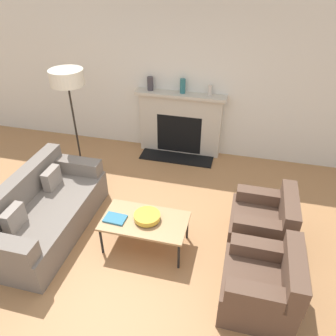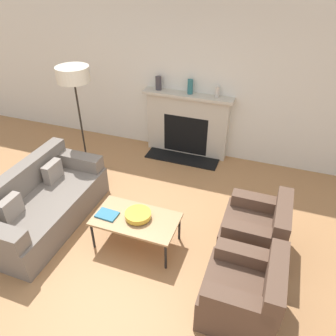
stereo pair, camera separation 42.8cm
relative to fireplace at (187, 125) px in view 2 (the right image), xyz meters
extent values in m
plane|color=#A87547|center=(-0.07, -2.62, -0.57)|extent=(18.00, 18.00, 0.00)
cube|color=silver|center=(-0.07, 0.14, 0.88)|extent=(18.00, 0.06, 2.90)
cube|color=beige|center=(0.00, 0.01, -0.01)|extent=(1.51, 0.20, 1.13)
cube|color=black|center=(0.00, -0.07, -0.17)|extent=(0.83, 0.04, 0.73)
cube|color=black|center=(0.00, -0.27, -0.56)|extent=(1.36, 0.40, 0.02)
cube|color=beige|center=(0.00, -0.02, 0.58)|extent=(1.63, 0.28, 0.05)
cube|color=slate|center=(-1.27, -2.55, -0.36)|extent=(0.90, 1.91, 0.43)
cube|color=slate|center=(-1.62, -2.55, 0.05)|extent=(0.20, 1.91, 0.38)
cube|color=slate|center=(-1.27, -1.70, -0.03)|extent=(0.82, 0.22, 0.22)
cube|color=gray|center=(-1.40, -2.98, 0.00)|extent=(0.12, 0.32, 0.28)
cube|color=gray|center=(-1.40, -2.11, 0.00)|extent=(0.12, 0.32, 0.28)
cube|color=brown|center=(1.52, -3.01, -0.35)|extent=(0.76, 0.79, 0.44)
cube|color=brown|center=(1.82, -3.01, 0.04)|extent=(0.18, 0.79, 0.35)
cube|color=brown|center=(1.52, -2.71, -0.05)|extent=(0.69, 0.18, 0.17)
cube|color=brown|center=(1.52, -3.32, -0.05)|extent=(0.69, 0.18, 0.17)
cube|color=brown|center=(1.52, -2.06, -0.35)|extent=(0.76, 0.79, 0.44)
cube|color=brown|center=(1.82, -2.06, 0.04)|extent=(0.18, 0.79, 0.35)
cube|color=brown|center=(1.52, -1.75, -0.05)|extent=(0.69, 0.18, 0.17)
cube|color=brown|center=(1.52, -2.36, -0.05)|extent=(0.69, 0.18, 0.17)
cube|color=tan|center=(0.09, -2.49, -0.15)|extent=(1.08, 0.60, 0.03)
cylinder|color=black|center=(-0.41, -2.75, -0.37)|extent=(0.03, 0.03, 0.41)
cylinder|color=black|center=(0.59, -2.75, -0.37)|extent=(0.03, 0.03, 0.41)
cylinder|color=black|center=(-0.41, -2.22, -0.37)|extent=(0.03, 0.03, 0.41)
cylinder|color=black|center=(0.59, -2.22, -0.37)|extent=(0.03, 0.03, 0.41)
cylinder|color=gold|center=(0.12, -2.47, -0.13)|extent=(0.12, 0.12, 0.02)
cylinder|color=gold|center=(0.12, -2.47, -0.08)|extent=(0.33, 0.33, 0.06)
cube|color=teal|center=(-0.27, -2.56, -0.13)|extent=(0.28, 0.20, 0.02)
cylinder|color=black|center=(-1.46, -1.18, -0.56)|extent=(0.36, 0.36, 0.03)
cylinder|color=black|center=(-1.46, -1.18, 0.26)|extent=(0.03, 0.03, 1.62)
cylinder|color=beige|center=(-1.46, -1.18, 1.15)|extent=(0.50, 0.50, 0.23)
cylinder|color=#3D383D|center=(-0.56, 0.01, 0.72)|extent=(0.11, 0.11, 0.24)
cylinder|color=#28666B|center=(0.03, 0.01, 0.73)|extent=(0.09, 0.09, 0.25)
cylinder|color=beige|center=(0.50, 0.01, 0.70)|extent=(0.07, 0.07, 0.18)
camera|label=1|loc=(1.12, -5.38, 2.69)|focal=35.00mm
camera|label=2|loc=(1.53, -5.25, 2.69)|focal=35.00mm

